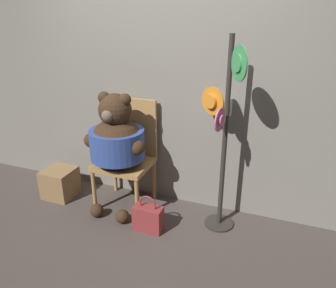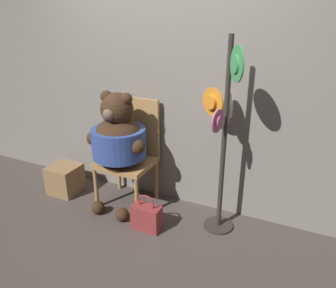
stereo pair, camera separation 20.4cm
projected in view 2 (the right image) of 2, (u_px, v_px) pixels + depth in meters
ground_plane at (141, 223)px, 3.21m from camera, size 14.00×14.00×0.00m
wall_back at (167, 90)px, 3.27m from camera, size 8.00×0.10×2.40m
chair at (130, 149)px, 3.42m from camera, size 0.55×0.49×1.11m
teddy_bear at (118, 139)px, 3.22m from camera, size 0.65×0.57×1.24m
hat_display_rack at (223, 130)px, 2.80m from camera, size 0.43×0.54×1.77m
handbag_on_ground at (146, 217)px, 3.09m from camera, size 0.28×0.14×0.37m
wooden_crate at (65, 179)px, 3.71m from camera, size 0.32×0.32×0.32m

